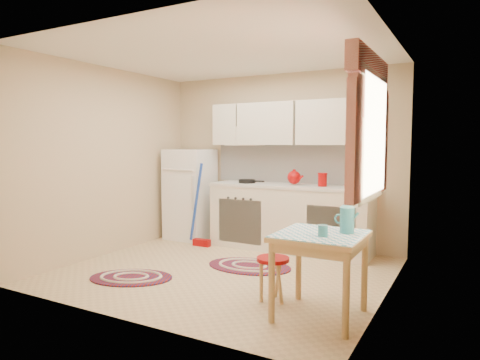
% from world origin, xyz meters
% --- Properties ---
extents(room_shell, '(3.64, 3.60, 2.52)m').
position_xyz_m(room_shell, '(0.16, 0.24, 1.60)').
color(room_shell, tan).
rests_on(room_shell, ground).
extents(fridge, '(0.65, 0.60, 1.40)m').
position_xyz_m(fridge, '(-1.37, 1.25, 0.70)').
color(fridge, white).
rests_on(fridge, ground).
extents(broom, '(0.28, 0.13, 1.20)m').
position_xyz_m(broom, '(-0.92, 0.90, 0.60)').
color(broom, '#1C41B2').
rests_on(broom, ground).
extents(base_cabinets, '(2.25, 0.60, 0.88)m').
position_xyz_m(base_cabinets, '(0.28, 1.30, 0.44)').
color(base_cabinets, silver).
rests_on(base_cabinets, ground).
extents(countertop, '(2.27, 0.62, 0.04)m').
position_xyz_m(countertop, '(0.28, 1.30, 0.90)').
color(countertop, silver).
rests_on(countertop, base_cabinets).
extents(frying_pan, '(0.27, 0.27, 0.05)m').
position_xyz_m(frying_pan, '(-0.36, 1.25, 0.94)').
color(frying_pan, black).
rests_on(frying_pan, countertop).
extents(red_kettle, '(0.25, 0.24, 0.21)m').
position_xyz_m(red_kettle, '(0.34, 1.30, 1.02)').
color(red_kettle, '#970506').
rests_on(red_kettle, countertop).
extents(red_canister, '(0.15, 0.15, 0.16)m').
position_xyz_m(red_canister, '(0.75, 1.30, 1.00)').
color(red_canister, '#970506').
rests_on(red_canister, countertop).
extents(table, '(0.72, 0.72, 0.72)m').
position_xyz_m(table, '(1.39, -0.73, 0.36)').
color(table, tan).
rests_on(table, ground).
extents(stool, '(0.32, 0.32, 0.42)m').
position_xyz_m(stool, '(0.89, -0.59, 0.21)').
color(stool, '#970506').
rests_on(stool, ground).
extents(coffee_pot, '(0.16, 0.14, 0.30)m').
position_xyz_m(coffee_pot, '(1.58, -0.61, 0.87)').
color(coffee_pot, teal).
rests_on(coffee_pot, table).
extents(mug, '(0.10, 0.10, 0.10)m').
position_xyz_m(mug, '(1.44, -0.83, 0.77)').
color(mug, teal).
rests_on(mug, table).
extents(rug_center, '(1.10, 0.79, 0.02)m').
position_xyz_m(rug_center, '(0.17, 0.30, 0.01)').
color(rug_center, maroon).
rests_on(rug_center, ground).
extents(rug_left, '(1.08, 0.93, 0.02)m').
position_xyz_m(rug_left, '(-0.77, -0.73, 0.01)').
color(rug_left, maroon).
rests_on(rug_left, ground).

